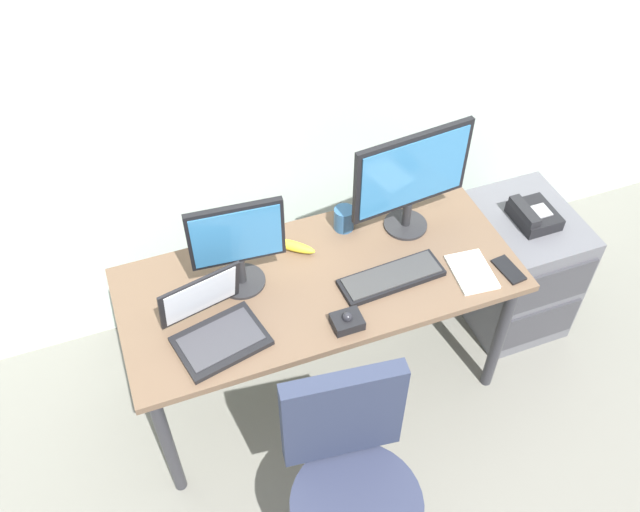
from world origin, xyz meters
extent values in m
plane|color=slate|center=(0.00, 0.00, 0.00)|extent=(8.00, 8.00, 0.00)
cube|color=silver|center=(0.00, 0.69, 1.40)|extent=(6.00, 0.10, 2.80)
cube|color=brown|center=(0.00, 0.00, 0.70)|extent=(1.55, 0.67, 0.03)
cylinder|color=#2D2D33|center=(-0.71, -0.28, 0.34)|extent=(0.05, 0.05, 0.68)
cylinder|color=#2D2D33|center=(0.71, -0.28, 0.34)|extent=(0.05, 0.05, 0.68)
cylinder|color=#2D2D33|center=(-0.71, 0.28, 0.34)|extent=(0.05, 0.05, 0.68)
cylinder|color=#2D2D33|center=(0.71, 0.28, 0.34)|extent=(0.05, 0.05, 0.68)
cube|color=#58595F|center=(1.01, 0.07, 0.32)|extent=(0.42, 0.52, 0.64)
cube|color=#38383D|center=(1.01, -0.20, 0.46)|extent=(0.38, 0.01, 0.22)
cube|color=#38383D|center=(1.01, -0.20, 0.19)|extent=(0.38, 0.01, 0.22)
cube|color=black|center=(1.01, 0.05, 0.66)|extent=(0.17, 0.20, 0.06)
cube|color=black|center=(0.95, 0.05, 0.71)|extent=(0.05, 0.18, 0.04)
cube|color=gray|center=(1.03, 0.04, 0.70)|extent=(0.07, 0.08, 0.01)
cylinder|color=#2B3148|center=(-0.17, -0.80, 0.49)|extent=(0.44, 0.44, 0.07)
cube|color=#2A3249|center=(-0.15, -0.61, 0.75)|extent=(0.40, 0.11, 0.42)
cylinder|color=#262628|center=(0.43, 0.14, 0.72)|extent=(0.18, 0.18, 0.01)
cylinder|color=#262628|center=(0.43, 0.14, 0.78)|extent=(0.04, 0.04, 0.11)
cube|color=black|center=(0.43, 0.14, 1.01)|extent=(0.51, 0.08, 0.34)
cube|color=teal|center=(0.43, 0.13, 1.01)|extent=(0.46, 0.05, 0.30)
cylinder|color=#262628|center=(-0.29, 0.08, 0.72)|extent=(0.18, 0.18, 0.01)
cylinder|color=#262628|center=(-0.29, 0.08, 0.78)|extent=(0.04, 0.04, 0.12)
cube|color=black|center=(-0.29, 0.08, 0.97)|extent=(0.35, 0.05, 0.26)
cube|color=teal|center=(-0.29, 0.07, 0.97)|extent=(0.32, 0.03, 0.23)
cube|color=black|center=(0.25, -0.11, 0.73)|extent=(0.42, 0.16, 0.02)
cube|color=#353535|center=(0.25, -0.11, 0.74)|extent=(0.39, 0.14, 0.01)
cube|color=black|center=(-0.44, -0.17, 0.72)|extent=(0.35, 0.28, 0.02)
cube|color=#38383D|center=(-0.44, -0.17, 0.74)|extent=(0.30, 0.22, 0.00)
cube|color=black|center=(-0.47, -0.04, 0.84)|extent=(0.32, 0.12, 0.22)
cube|color=silver|center=(-0.47, -0.04, 0.84)|extent=(0.28, 0.10, 0.19)
cube|color=black|center=(0.01, -0.25, 0.73)|extent=(0.11, 0.09, 0.04)
sphere|color=#232328|center=(0.01, -0.25, 0.76)|extent=(0.04, 0.04, 0.04)
cylinder|color=#2C5783|center=(0.19, 0.22, 0.77)|extent=(0.08, 0.08, 0.10)
torus|color=#2F5390|center=(0.23, 0.22, 0.77)|extent=(0.01, 0.06, 0.06)
cube|color=white|center=(0.56, -0.19, 0.72)|extent=(0.17, 0.22, 0.01)
cube|color=black|center=(0.70, -0.23, 0.72)|extent=(0.08, 0.15, 0.01)
ellipsoid|color=yellow|center=(-0.05, 0.18, 0.73)|extent=(0.17, 0.16, 0.04)
camera|label=1|loc=(-0.61, -1.64, 2.68)|focal=38.17mm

